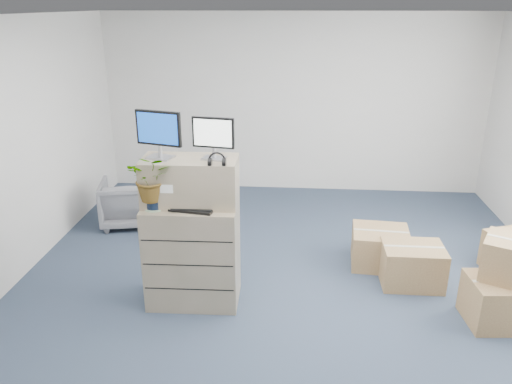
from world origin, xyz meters
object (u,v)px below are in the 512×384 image
at_px(filing_cabinet_lower, 193,254).
at_px(keyboard, 191,209).
at_px(water_bottle, 204,192).
at_px(office_chair, 127,200).
at_px(monitor_right, 213,136).
at_px(potted_plant, 153,184).
at_px(monitor_left, 159,132).

height_order(filing_cabinet_lower, keyboard, keyboard).
distance_m(water_bottle, office_chair, 2.42).
bearing_deg(monitor_right, filing_cabinet_lower, -157.39).
xyz_separation_m(filing_cabinet_lower, office_chair, (-1.29, 1.81, -0.18)).
bearing_deg(keyboard, filing_cabinet_lower, 115.25).
xyz_separation_m(monitor_right, potted_plant, (-0.56, -0.18, -0.43)).
height_order(filing_cabinet_lower, potted_plant, potted_plant).
bearing_deg(keyboard, office_chair, 134.48).
bearing_deg(monitor_right, monitor_left, -168.77).
xyz_separation_m(filing_cabinet_lower, monitor_right, (0.24, 0.05, 1.21)).
height_order(monitor_left, office_chair, monitor_left).
distance_m(filing_cabinet_lower, monitor_right, 1.24).
bearing_deg(monitor_left, monitor_right, 17.11).
xyz_separation_m(filing_cabinet_lower, water_bottle, (0.13, 0.05, 0.66)).
bearing_deg(potted_plant, office_chair, 116.65).
bearing_deg(office_chair, monitor_left, 107.93).
relative_size(monitor_right, office_chair, 0.57).
bearing_deg(potted_plant, water_bottle, 20.43).
height_order(keyboard, water_bottle, water_bottle).
relative_size(filing_cabinet_lower, potted_plant, 2.04).
distance_m(filing_cabinet_lower, water_bottle, 0.67).
xyz_separation_m(keyboard, water_bottle, (0.09, 0.17, 0.11)).
xyz_separation_m(filing_cabinet_lower, potted_plant, (-0.32, -0.12, 0.79)).
relative_size(potted_plant, office_chair, 0.74).
relative_size(filing_cabinet_lower, monitor_left, 2.33).
xyz_separation_m(monitor_left, monitor_right, (0.51, 0.01, -0.03)).
distance_m(monitor_right, potted_plant, 0.73).
distance_m(monitor_left, water_bottle, 0.72).
distance_m(filing_cabinet_lower, keyboard, 0.56).
bearing_deg(keyboard, potted_plant, -170.84).
height_order(monitor_left, monitor_right, monitor_left).
xyz_separation_m(filing_cabinet_lower, monitor_left, (-0.28, 0.04, 1.25)).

